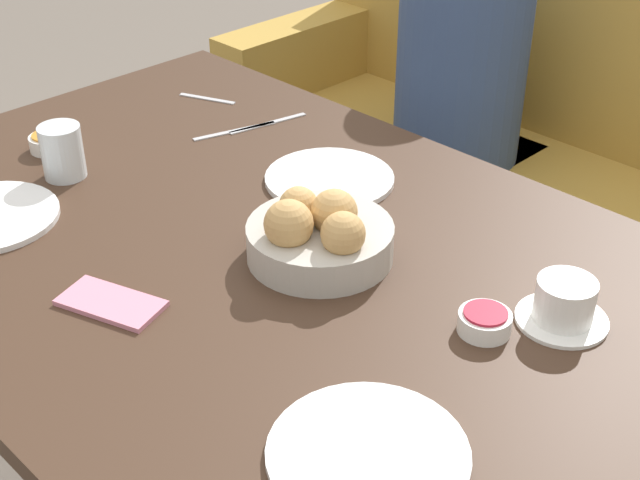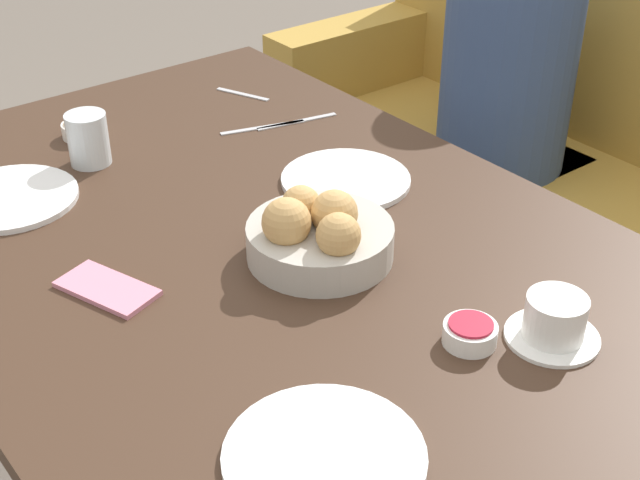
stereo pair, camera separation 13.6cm
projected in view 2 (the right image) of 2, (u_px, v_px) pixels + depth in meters
name	position (u px, v px, depth m)	size (l,w,h in m)	color
dining_table	(264.00, 287.00, 1.45)	(1.53, 0.99, 0.73)	#3D281C
couch	(578.00, 211.00, 2.30)	(1.68, 0.70, 0.91)	#B28938
seated_person	(500.00, 141.00, 2.23)	(0.32, 0.42, 1.20)	#23232D
bread_basket	(318.00, 234.00, 1.35)	(0.23, 0.23, 0.11)	#B2ADA3
plate_near_left	(9.00, 198.00, 1.52)	(0.23, 0.23, 0.01)	white
plate_near_right	(324.00, 456.00, 1.02)	(0.24, 0.24, 0.01)	white
plate_far_center	(346.00, 179.00, 1.58)	(0.23, 0.23, 0.01)	white
water_tumbler	(88.00, 139.00, 1.62)	(0.07, 0.07, 0.10)	silver
coffee_cup	(555.00, 321.00, 1.19)	(0.13, 0.13, 0.07)	white
jam_bowl_berry	(470.00, 333.00, 1.19)	(0.07, 0.07, 0.03)	white
jam_bowl_honey	(81.00, 129.00, 1.73)	(0.07, 0.07, 0.03)	white
fork_silver	(297.00, 122.00, 1.80)	(0.05, 0.17, 0.00)	#B7B7BC
knife_silver	(263.00, 127.00, 1.78)	(0.06, 0.17, 0.00)	#B7B7BC
spoon_coffee	(243.00, 94.00, 1.92)	(0.12, 0.06, 0.00)	#B7B7BC
cell_phone	(107.00, 289.00, 1.30)	(0.17, 0.12, 0.01)	pink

